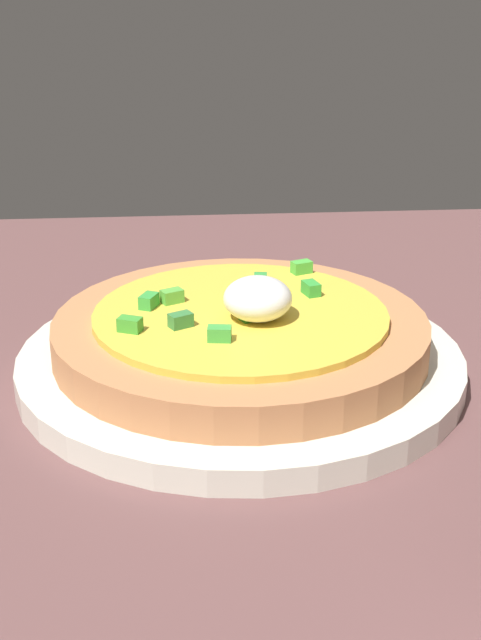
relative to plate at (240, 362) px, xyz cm
name	(u,v)px	position (x,y,z in cm)	size (l,w,h in cm)	color
dining_table	(337,453)	(-4.55, 7.78, -1.84)	(100.44, 86.67, 2.18)	brown
plate	(240,362)	(0.00, 0.00, 0.00)	(26.49, 26.49, 1.51)	silver
pizza	(241,331)	(-0.02, 0.03, 2.05)	(22.14, 22.14, 5.03)	#BB784B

